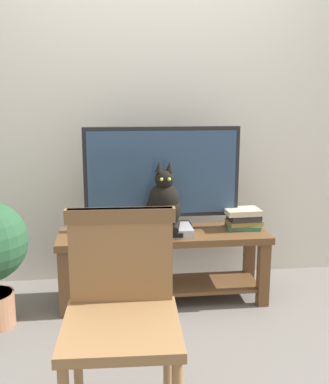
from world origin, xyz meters
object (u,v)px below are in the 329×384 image
at_px(media_box, 164,230).
at_px(tv, 162,176).
at_px(cat, 164,203).
at_px(book_stack, 243,219).
at_px(wooden_chair, 121,304).
at_px(tv_stand, 164,254).

bearing_deg(media_box, tv, 87.48).
height_order(tv, cat, tv).
bearing_deg(book_stack, cat, -171.02).
relative_size(cat, book_stack, 1.70).
relative_size(wooden_chair, book_stack, 3.59).
bearing_deg(media_box, cat, -85.09).
relative_size(tv, wooden_chair, 1.13).
bearing_deg(cat, wooden_chair, -105.19).
xyz_separation_m(tv_stand, book_stack, (0.54, 0.03, 0.22)).
distance_m(tv_stand, book_stack, 0.58).
bearing_deg(tv_stand, tv, 89.98).
bearing_deg(cat, tv_stand, 85.85).
height_order(tv_stand, cat, cat).
distance_m(cat, wooden_chair, 1.15).
distance_m(tv_stand, media_box, 0.18).
height_order(tv, media_box, tv).
bearing_deg(tv, media_box, -92.52).
relative_size(tv, cat, 2.40).
bearing_deg(media_box, tv_stand, 83.10).
height_order(cat, book_stack, cat).
bearing_deg(cat, book_stack, 8.98).
distance_m(tv, wooden_chair, 1.31).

